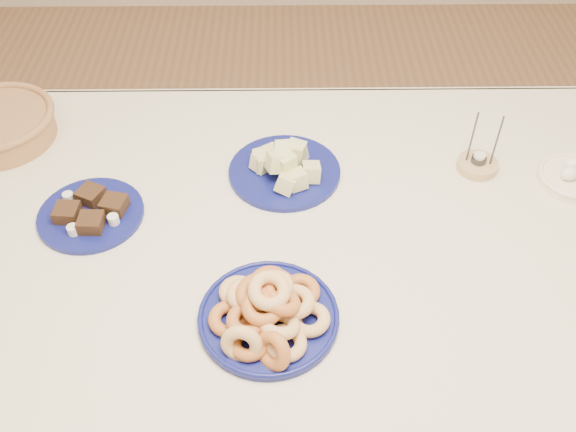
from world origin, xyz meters
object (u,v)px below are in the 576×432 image
object	(u,v)px
donut_platter	(268,312)
egg_bowl	(573,176)
candle_holder	(478,164)
dining_table	(288,263)
melon_plate	(284,167)
brownie_plate	(91,213)

from	to	relation	value
donut_platter	egg_bowl	distance (m)	0.82
donut_platter	candle_holder	bearing A→B (deg)	41.60
candle_holder	egg_bowl	size ratio (longest dim) A/B	0.83
dining_table	melon_plate	bearing A→B (deg)	92.38
donut_platter	brownie_plate	world-z (taller)	donut_platter
melon_plate	candle_holder	size ratio (longest dim) A/B	1.92
dining_table	donut_platter	distance (m)	0.28
dining_table	candle_holder	distance (m)	0.52
brownie_plate	candle_holder	distance (m)	0.92
melon_plate	egg_bowl	world-z (taller)	melon_plate
melon_plate	brownie_plate	xyz separation A→B (m)	(-0.44, -0.14, -0.01)
egg_bowl	dining_table	bearing A→B (deg)	-167.17
candle_holder	melon_plate	bearing A→B (deg)	-177.81
dining_table	egg_bowl	distance (m)	0.71
melon_plate	brownie_plate	bearing A→B (deg)	-162.63
melon_plate	candle_holder	world-z (taller)	candle_holder
donut_platter	brownie_plate	xyz separation A→B (m)	(-0.40, 0.29, -0.02)
egg_bowl	melon_plate	bearing A→B (deg)	177.31
candle_holder	egg_bowl	distance (m)	0.22
egg_bowl	donut_platter	bearing A→B (deg)	-151.15
egg_bowl	candle_holder	bearing A→B (deg)	166.91
donut_platter	melon_plate	xyz separation A→B (m)	(0.03, 0.43, -0.01)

